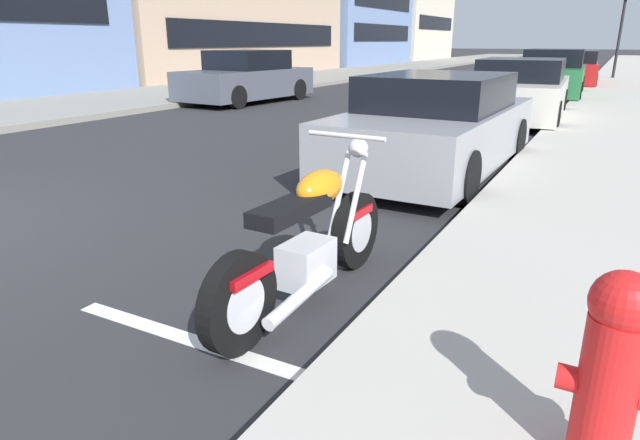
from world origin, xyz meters
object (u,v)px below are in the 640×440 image
object	(u,v)px
parked_car_behind_motorcycle	(520,92)
parked_car_across_street	(552,75)
parked_car_near_corner	(573,69)
fire_hydrant	(611,369)
parked_motorcycle	(309,244)
parked_car_far_down_curb	(436,126)
car_opposite_curb	(247,78)
traffic_signal_near_corner	(624,7)

from	to	relation	value
parked_car_behind_motorcycle	parked_car_across_street	bearing A→B (deg)	-3.24
parked_car_near_corner	fire_hydrant	world-z (taller)	parked_car_near_corner
fire_hydrant	parked_car_near_corner	bearing A→B (deg)	4.89
fire_hydrant	parked_car_across_street	bearing A→B (deg)	6.97
parked_motorcycle	parked_car_far_down_curb	xyz separation A→B (m)	(4.27, 0.42, 0.21)
parked_car_far_down_curb	fire_hydrant	distance (m)	5.70
parked_motorcycle	parked_car_across_street	xyz separation A→B (m)	(16.04, 0.24, 0.28)
parked_motorcycle	parked_car_across_street	distance (m)	16.04
parked_motorcycle	parked_car_near_corner	size ratio (longest dim) A/B	0.46
parked_car_behind_motorcycle	parked_car_across_street	world-z (taller)	parked_car_across_street
parked_car_across_street	fire_hydrant	size ratio (longest dim) A/B	5.50
parked_motorcycle	fire_hydrant	size ratio (longest dim) A/B	2.49
parked_car_near_corner	car_opposite_curb	bearing A→B (deg)	141.40
parked_car_near_corner	car_opposite_curb	world-z (taller)	car_opposite_curb
parked_car_behind_motorcycle	parked_car_across_street	distance (m)	5.89
parked_motorcycle	parked_car_near_corner	distance (m)	21.50
parked_car_across_street	fire_hydrant	bearing A→B (deg)	-175.57
parked_motorcycle	parked_car_behind_motorcycle	size ratio (longest dim) A/B	0.45
traffic_signal_near_corner	parked_car_near_corner	bearing A→B (deg)	161.51
parked_car_near_corner	traffic_signal_near_corner	world-z (taller)	traffic_signal_near_corner
car_opposite_curb	fire_hydrant	size ratio (longest dim) A/B	5.33
car_opposite_curb	traffic_signal_near_corner	xyz separation A→B (m)	(15.33, -9.33, 2.44)
parked_motorcycle	parked_car_behind_motorcycle	xyz separation A→B (m)	(10.15, 0.27, 0.23)
traffic_signal_near_corner	parked_motorcycle	bearing A→B (deg)	177.04
traffic_signal_near_corner	car_opposite_curb	bearing A→B (deg)	148.67
parked_motorcycle	parked_car_far_down_curb	size ratio (longest dim) A/B	0.48
car_opposite_curb	traffic_signal_near_corner	bearing A→B (deg)	152.90
parked_car_near_corner	traffic_signal_near_corner	bearing A→B (deg)	-21.60
parked_car_behind_motorcycle	traffic_signal_near_corner	size ratio (longest dim) A/B	1.10
parked_car_far_down_curb	parked_car_across_street	world-z (taller)	parked_car_across_street
parked_car_near_corner	parked_car_across_street	bearing A→B (deg)	175.24
parked_car_near_corner	parked_car_behind_motorcycle	bearing A→B (deg)	175.95
parked_car_far_down_curb	parked_motorcycle	bearing A→B (deg)	-173.25
parked_car_across_street	parked_car_near_corner	world-z (taller)	parked_car_across_street
parked_car_across_street	car_opposite_curb	bearing A→B (deg)	123.45
parked_car_behind_motorcycle	fire_hydrant	size ratio (longest dim) A/B	5.49
parked_car_across_street	traffic_signal_near_corner	bearing A→B (deg)	-11.75
fire_hydrant	traffic_signal_near_corner	world-z (taller)	traffic_signal_near_corner
parked_car_far_down_curb	parked_car_behind_motorcycle	xyz separation A→B (m)	(5.88, -0.15, 0.02)
traffic_signal_near_corner	parked_car_across_street	bearing A→B (deg)	170.80
parked_motorcycle	traffic_signal_near_corner	distance (m)	25.90
parked_car_across_street	traffic_signal_near_corner	distance (m)	10.11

